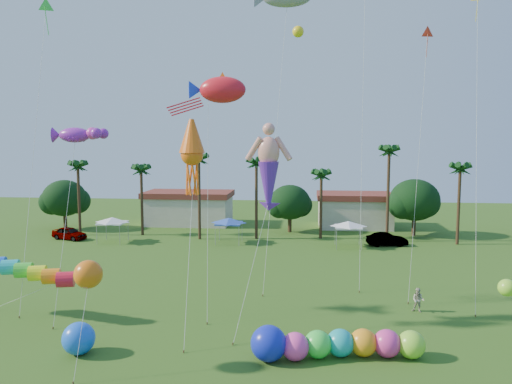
# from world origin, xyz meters

# --- Properties ---
(tree_line) EXTENTS (69.46, 8.91, 11.00)m
(tree_line) POSITION_xyz_m (3.57, 44.00, 4.28)
(tree_line) COLOR #3A2819
(tree_line) RESTS_ON ground
(buildings_row) EXTENTS (35.00, 7.00, 4.00)m
(buildings_row) POSITION_xyz_m (-3.09, 50.00, 2.00)
(buildings_row) COLOR beige
(buildings_row) RESTS_ON ground
(tent_row) EXTENTS (31.00, 4.00, 0.60)m
(tent_row) POSITION_xyz_m (-6.00, 36.33, 2.75)
(tent_row) COLOR white
(tent_row) RESTS_ON ground
(car_a) EXTENTS (4.92, 3.23, 1.56)m
(car_a) POSITION_xyz_m (-26.04, 37.12, 0.78)
(car_a) COLOR #4C4C54
(car_a) RESTS_ON ground
(car_b) EXTENTS (4.82, 2.32, 1.52)m
(car_b) POSITION_xyz_m (12.59, 37.27, 0.76)
(car_b) COLOR #4C4C54
(car_b) RESTS_ON ground
(spectator_b) EXTENTS (1.03, 0.93, 1.74)m
(spectator_b) POSITION_xyz_m (11.21, 14.49, 0.87)
(spectator_b) COLOR #AEAB91
(spectator_b) RESTS_ON ground
(caterpillar_inflatable) EXTENTS (9.93, 3.14, 2.02)m
(caterpillar_inflatable) POSITION_xyz_m (4.64, 6.15, 0.85)
(caterpillar_inflatable) COLOR #FF43AD
(caterpillar_inflatable) RESTS_ON ground
(blue_ball) EXTENTS (1.87, 1.87, 1.87)m
(blue_ball) POSITION_xyz_m (-9.76, 5.25, 0.93)
(blue_ball) COLOR blue
(blue_ball) RESTS_ON ground
(rainbow_tube) EXTENTS (8.75, 2.89, 3.53)m
(rainbow_tube) POSITION_xyz_m (-14.74, 9.94, 2.99)
(rainbow_tube) COLOR red
(rainbow_tube) RESTS_ON ground
(green_worm) EXTENTS (8.84, 1.59, 3.97)m
(green_worm) POSITION_xyz_m (15.35, 9.73, 3.34)
(green_worm) COLOR #97EA34
(green_worm) RESTS_ON ground
(orange_ball_kite) EXTENTS (1.94, 2.84, 5.95)m
(orange_ball_kite) POSITION_xyz_m (-8.28, 3.59, 5.19)
(orange_ball_kite) COLOR orange
(orange_ball_kite) RESTS_ON ground
(merman_kite) EXTENTS (3.24, 5.84, 12.89)m
(merman_kite) POSITION_xyz_m (0.64, 11.99, 10.08)
(merman_kite) COLOR #EE9687
(merman_kite) RESTS_ON ground
(fish_kite) EXTENTS (5.42, 6.95, 17.03)m
(fish_kite) POSITION_xyz_m (-3.04, 15.62, 15.94)
(fish_kite) COLOR red
(fish_kite) RESTS_ON ground
(squid_kite) EXTENTS (1.91, 5.38, 13.71)m
(squid_kite) POSITION_xyz_m (-4.18, 10.39, 11.35)
(squid_kite) COLOR orange
(squid_kite) RESTS_ON ground
(lobster_kite) EXTENTS (4.02, 4.93, 13.38)m
(lobster_kite) POSITION_xyz_m (-12.98, 12.41, 12.62)
(lobster_kite) COLOR purple
(lobster_kite) RESTS_ON ground
(delta_kite_red) EXTENTS (2.06, 3.42, 21.02)m
(delta_kite_red) POSITION_xyz_m (12.29, 19.30, 19.98)
(delta_kite_red) COLOR red
(delta_kite_red) RESTS_ON ground
(delta_kite_yellow) EXTENTS (1.11, 4.56, 23.29)m
(delta_kite_yellow) POSITION_xyz_m (15.51, 18.02, 22.09)
(delta_kite_yellow) COLOR yellow
(delta_kite_yellow) RESTS_ON ground
(delta_kite_green) EXTENTS (1.71, 3.84, 22.38)m
(delta_kite_green) POSITION_xyz_m (-15.47, 13.78, 21.35)
(delta_kite_green) COLOR #33DC41
(delta_kite_green) RESTS_ON ground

